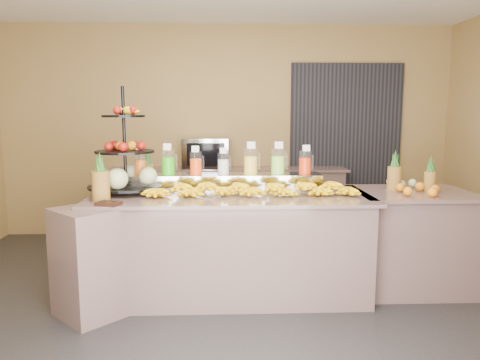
{
  "coord_description": "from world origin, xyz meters",
  "views": [
    {
      "loc": [
        -0.08,
        -3.83,
        1.68
      ],
      "look_at": [
        0.08,
        0.3,
        1.06
      ],
      "focal_mm": 35.0,
      "sensor_mm": 36.0,
      "label": 1
    }
  ],
  "objects": [
    {
      "name": "back_ledge",
      "position": [
        0.0,
        2.25,
        0.47
      ],
      "size": [
        3.1,
        0.55,
        0.93
      ],
      "color": "gray",
      "rests_on": "ground"
    },
    {
      "name": "juice_pitcher_orange_c",
      "position": [
        0.72,
        0.58,
        1.18
      ],
      "size": [
        0.12,
        0.12,
        0.29
      ],
      "color": "silver",
      "rests_on": "pitcher_tray"
    },
    {
      "name": "right_fruit_pile",
      "position": [
        1.69,
        0.36,
        1.0
      ],
      "size": [
        0.42,
        0.4,
        0.22
      ],
      "color": "brown",
      "rests_on": "right_counter"
    },
    {
      "name": "juice_pitcher_milk",
      "position": [
        -0.06,
        0.58,
        1.17
      ],
      "size": [
        0.11,
        0.11,
        0.26
      ],
      "color": "silver",
      "rests_on": "pitcher_tray"
    },
    {
      "name": "buffet_counter",
      "position": [
        -0.12,
        0.26,
        0.47
      ],
      "size": [
        2.75,
        1.25,
        0.93
      ],
      "color": "gray",
      "rests_on": "ground"
    },
    {
      "name": "condiment_caddy",
      "position": [
        -0.98,
        -0.12,
        0.94
      ],
      "size": [
        0.21,
        0.19,
        0.03
      ],
      "primitive_type": "cube",
      "rotation": [
        0.0,
        0.0,
        -0.35
      ],
      "color": "black",
      "rests_on": "buffet_counter"
    },
    {
      "name": "pineapple_left_b",
      "position": [
        -0.81,
        0.77,
        1.07
      ],
      "size": [
        0.12,
        0.12,
        0.38
      ],
      "rotation": [
        0.0,
        0.0,
        0.24
      ],
      "color": "brown",
      "rests_on": "buffet_counter"
    },
    {
      "name": "ground",
      "position": [
        0.0,
        0.0,
        0.0
      ],
      "size": [
        6.0,
        6.0,
        0.0
      ],
      "primitive_type": "plane",
      "color": "black",
      "rests_on": "ground"
    },
    {
      "name": "banana_heap",
      "position": [
        0.21,
        0.27,
        1.0
      ],
      "size": [
        1.94,
        0.18,
        0.16
      ],
      "color": "yellow",
      "rests_on": "buffet_counter"
    },
    {
      "name": "right_counter",
      "position": [
        1.7,
        0.4,
        0.47
      ],
      "size": [
        1.08,
        0.88,
        0.93
      ],
      "color": "gray",
      "rests_on": "ground"
    },
    {
      "name": "fruit_stand",
      "position": [
        -0.92,
        0.48,
        1.17
      ],
      "size": [
        0.88,
        0.88,
        0.97
      ],
      "rotation": [
        0.0,
        0.0,
        0.34
      ],
      "color": "black",
      "rests_on": "buffet_counter"
    },
    {
      "name": "juice_pitcher_green",
      "position": [
        -0.58,
        0.58,
        1.18
      ],
      "size": [
        0.13,
        0.13,
        0.31
      ],
      "color": "silver",
      "rests_on": "pitcher_tray"
    },
    {
      "name": "pitcher_tray",
      "position": [
        -0.06,
        0.58,
        1.01
      ],
      "size": [
        1.85,
        0.3,
        0.15
      ],
      "primitive_type": "cube",
      "color": "gray",
      "rests_on": "buffet_counter"
    },
    {
      "name": "room_envelope",
      "position": [
        0.19,
        0.79,
        1.88
      ],
      "size": [
        6.04,
        5.02,
        2.82
      ],
      "color": "olive",
      "rests_on": "ground"
    },
    {
      "name": "oven_warmer",
      "position": [
        -0.28,
        2.25,
        1.13
      ],
      "size": [
        0.61,
        0.44,
        0.39
      ],
      "primitive_type": "cube",
      "rotation": [
        0.0,
        0.0,
        -0.05
      ],
      "color": "gray",
      "rests_on": "back_ledge"
    },
    {
      "name": "juice_pitcher_orange_a",
      "position": [
        -0.84,
        0.58,
        1.17
      ],
      "size": [
        0.11,
        0.11,
        0.27
      ],
      "color": "silver",
      "rests_on": "pitcher_tray"
    },
    {
      "name": "juice_pitcher_lime",
      "position": [
        0.46,
        0.58,
        1.19
      ],
      "size": [
        0.13,
        0.14,
        0.32
      ],
      "color": "silver",
      "rests_on": "pitcher_tray"
    },
    {
      "name": "pineapple_left_a",
      "position": [
        -1.09,
        0.06,
        1.08
      ],
      "size": [
        0.15,
        0.15,
        0.41
      ],
      "rotation": [
        0.0,
        0.0,
        0.1
      ],
      "color": "brown",
      "rests_on": "buffet_counter"
    },
    {
      "name": "juice_pitcher_lemon",
      "position": [
        0.2,
        0.58,
        1.19
      ],
      "size": [
        0.13,
        0.14,
        0.32
      ],
      "color": "silver",
      "rests_on": "pitcher_tray"
    },
    {
      "name": "juice_pitcher_orange_b",
      "position": [
        -0.32,
        0.58,
        1.18
      ],
      "size": [
        0.12,
        0.12,
        0.28
      ],
      "color": "silver",
      "rests_on": "pitcher_tray"
    }
  ]
}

